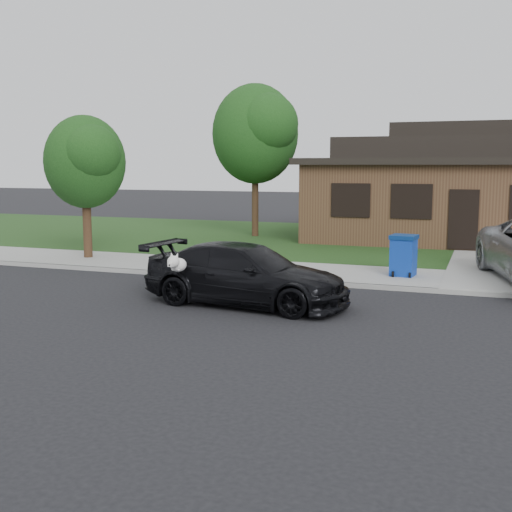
% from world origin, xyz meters
% --- Properties ---
extents(ground, '(120.00, 120.00, 0.00)m').
position_xyz_m(ground, '(0.00, 0.00, 0.00)').
color(ground, black).
rests_on(ground, ground).
extents(sidewalk, '(60.00, 3.00, 0.12)m').
position_xyz_m(sidewalk, '(0.00, 5.00, 0.06)').
color(sidewalk, gray).
rests_on(sidewalk, ground).
extents(curb, '(60.00, 0.12, 0.12)m').
position_xyz_m(curb, '(0.00, 3.50, 0.06)').
color(curb, gray).
rests_on(curb, ground).
extents(lawn, '(60.00, 13.00, 0.13)m').
position_xyz_m(lawn, '(0.00, 13.00, 0.07)').
color(lawn, '#193814').
rests_on(lawn, ground).
extents(sedan, '(4.90, 2.54, 1.37)m').
position_xyz_m(sedan, '(-0.24, 0.71, 0.69)').
color(sedan, black).
rests_on(sedan, ground).
extents(recycling_bin, '(0.75, 0.76, 1.12)m').
position_xyz_m(recycling_bin, '(2.69, 5.09, 0.69)').
color(recycling_bin, '#0D3299').
rests_on(recycling_bin, sidewalk).
extents(house, '(12.60, 8.60, 4.65)m').
position_xyz_m(house, '(4.00, 15.00, 2.13)').
color(house, '#422B1C').
rests_on(house, ground).
extents(tree_0, '(3.78, 3.60, 6.34)m').
position_xyz_m(tree_0, '(-4.34, 12.88, 4.48)').
color(tree_0, '#332114').
rests_on(tree_0, ground).
extents(tree_2, '(2.73, 2.60, 4.59)m').
position_xyz_m(tree_2, '(-7.38, 5.11, 3.27)').
color(tree_2, '#332114').
rests_on(tree_2, ground).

